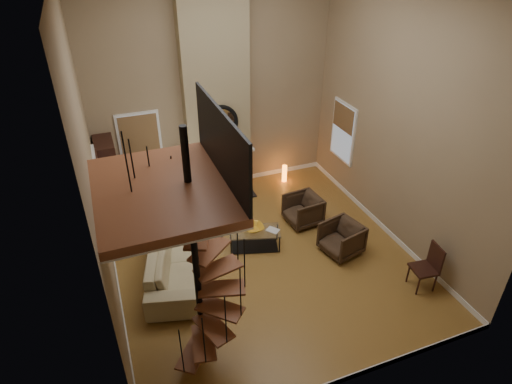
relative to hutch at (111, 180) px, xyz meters
name	(u,v)px	position (x,y,z in m)	size (l,w,h in m)	color
ground	(263,257)	(2.74, -2.80, -0.95)	(6.00, 6.50, 0.01)	#B08038
back_wall	(213,86)	(2.74, 0.45, 1.80)	(6.00, 0.02, 5.50)	#978161
front_wall	(363,245)	(2.74, -6.05, 1.80)	(6.00, 0.02, 5.50)	#978161
left_wall	(91,168)	(-0.26, -2.80, 1.80)	(0.02, 6.50, 5.50)	#978161
right_wall	(401,117)	(5.74, -2.80, 1.80)	(0.02, 6.50, 5.50)	#978161
baseboard_back	(219,183)	(2.74, 0.44, -0.89)	(6.00, 0.02, 0.12)	white
baseboard_front	(340,380)	(2.74, -6.04, -0.89)	(6.00, 0.02, 0.12)	white
baseboard_left	(119,290)	(-0.25, -2.80, -0.89)	(0.02, 6.50, 0.12)	white
baseboard_right	(381,225)	(5.73, -2.80, -0.89)	(0.02, 6.50, 0.12)	white
chimney_breast	(216,89)	(2.74, 0.26, 1.80)	(1.60, 0.38, 5.50)	#9C8C65
hearth	(226,196)	(2.74, -0.23, -0.93)	(1.50, 0.60, 0.04)	black
firebox	(222,173)	(2.74, 0.06, -0.40)	(0.95, 0.02, 0.72)	black
mantel	(222,154)	(2.74, -0.02, 0.20)	(1.70, 0.18, 0.06)	white
mirror_frame	(220,123)	(2.74, 0.04, 1.00)	(0.94, 0.94, 0.10)	black
mirror_disc	(220,123)	(2.74, 0.05, 1.00)	(0.80, 0.80, 0.01)	white
vase_left	(200,151)	(2.19, 0.02, 0.35)	(0.24, 0.24, 0.25)	black
vase_right	(244,145)	(3.34, 0.02, 0.33)	(0.20, 0.20, 0.21)	#17534F
window_back	(140,141)	(0.84, 0.42, 0.67)	(1.02, 0.06, 1.52)	white
window_right	(343,131)	(5.71, -0.80, 0.68)	(0.06, 1.02, 1.52)	white
entry_door	(104,200)	(-0.21, -1.00, 0.10)	(0.10, 1.05, 2.16)	white
loft	(169,185)	(0.70, -4.60, 2.29)	(1.70, 2.20, 1.09)	brown
spiral_stair	(197,265)	(0.96, -4.59, 0.83)	(1.47, 1.47, 4.06)	black
hutch	(111,180)	(0.00, 0.00, 0.00)	(0.43, 0.90, 2.02)	black
sofa	(175,260)	(0.89, -2.70, -0.55)	(2.51, 0.98, 0.73)	tan
armchair_near	(306,209)	(4.16, -1.96, -0.60)	(0.76, 0.78, 0.71)	#3C2A1C
armchair_far	(344,237)	(4.44, -3.24, -0.60)	(0.76, 0.78, 0.71)	#3C2A1C
coffee_table	(255,237)	(2.69, -2.45, -0.67)	(1.21, 0.84, 0.43)	silver
bowl	(254,228)	(2.69, -2.40, -0.45)	(0.42, 0.42, 0.10)	gold
book	(272,231)	(3.04, -2.60, -0.49)	(0.20, 0.26, 0.03)	gray
floor_lamp	(187,164)	(1.70, -0.73, 0.46)	(0.43, 0.43, 1.75)	black
accent_lamp	(284,173)	(4.49, -0.05, -0.70)	(0.13, 0.13, 0.47)	orange
side_chair	(429,265)	(5.38, -4.76, -0.42)	(0.50, 0.49, 0.96)	black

